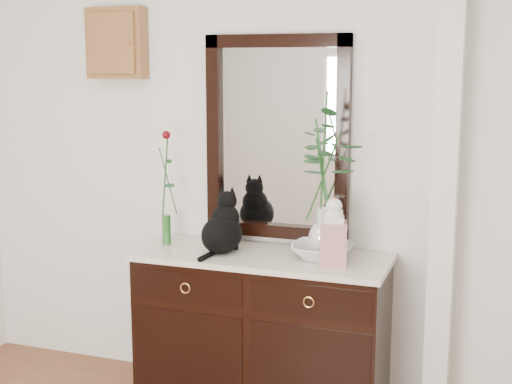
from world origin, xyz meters
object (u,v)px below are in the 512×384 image
at_px(cat, 222,222).
at_px(ginger_jar, 334,231).
at_px(lotus_bowl, 322,251).
at_px(sideboard, 262,323).

bearing_deg(cat, ginger_jar, 0.95).
distance_m(cat, lotus_bowl, 0.55).
bearing_deg(lotus_bowl, sideboard, -174.79).
xyz_separation_m(lotus_bowl, ginger_jar, (0.08, -0.11, 0.14)).
height_order(sideboard, lotus_bowl, lotus_bowl).
xyz_separation_m(cat, lotus_bowl, (0.53, 0.06, -0.13)).
height_order(sideboard, ginger_jar, ginger_jar).
distance_m(lotus_bowl, ginger_jar, 0.19).
bearing_deg(lotus_bowl, cat, -173.18).
xyz_separation_m(sideboard, ginger_jar, (0.40, -0.08, 0.55)).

